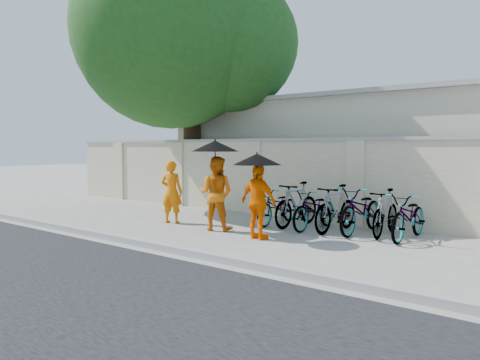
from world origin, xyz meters
The scene contains 17 objects.
ground centered at (0.00, 0.00, 0.00)m, with size 80.00×80.00×0.00m, color #A5A091.
kerb centered at (0.00, -1.70, 0.06)m, with size 40.00×0.16×0.12m, color gray.
compound_wall centered at (1.00, 3.20, 1.00)m, with size 20.00×0.30×2.00m, color beige.
building_behind centered at (2.00, 7.00, 1.60)m, with size 14.00×6.00×3.20m, color beige.
shade_tree centered at (-3.66, 2.97, 5.10)m, with size 6.70×6.20×8.20m.
monk_left centered at (-1.61, 0.52, 0.76)m, with size 0.55×0.36×1.52m, color orange.
monk_center centered at (-0.11, 0.45, 0.82)m, with size 0.80×0.62×1.64m, color orange.
parasol_center centered at (-0.06, 0.37, 1.87)m, with size 1.05×1.05×1.06m.
monk_right centered at (1.24, 0.21, 0.76)m, with size 0.89×0.37×1.51m, color #FF6F00.
parasol_right centered at (1.26, 0.13, 1.61)m, with size 0.97×0.97×0.86m.
bike_0 centered at (0.52, 1.96, 0.44)m, with size 0.58×1.67×0.88m, color gray.
bike_1 centered at (1.04, 1.97, 0.52)m, with size 0.49×1.73×1.04m, color gray.
bike_2 centered at (1.55, 1.91, 0.45)m, with size 0.60×1.72×0.90m, color gray.
bike_3 centered at (2.07, 1.91, 0.51)m, with size 0.48×1.71×1.03m, color gray.
bike_4 centered at (2.59, 2.09, 0.51)m, with size 0.67×1.92×1.01m, color gray.
bike_5 centered at (3.10, 2.11, 0.49)m, with size 0.46×1.63×0.98m, color gray.
bike_6 centered at (3.62, 2.03, 0.47)m, with size 0.62×1.79×0.94m, color gray.
Camera 1 is at (6.73, -7.26, 1.84)m, focal length 35.00 mm.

